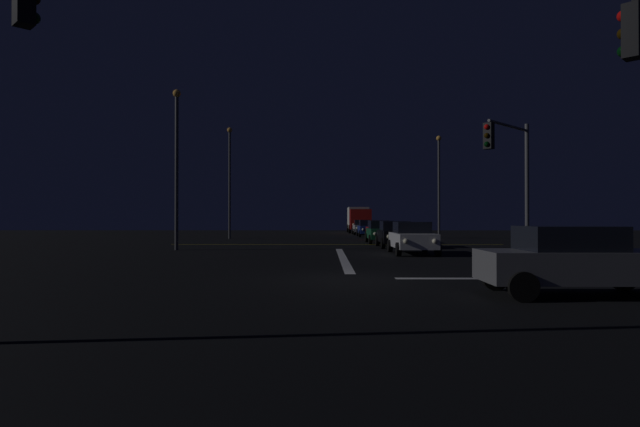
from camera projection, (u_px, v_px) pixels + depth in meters
name	position (u px, v px, depth m)	size (l,w,h in m)	color
ground	(352.00, 280.00, 15.15)	(120.00, 120.00, 0.10)	black
stop_line_north	(343.00, 258.00, 22.99)	(0.35, 13.39, 0.01)	white
centre_line_ns	(337.00, 245.00, 34.59)	(22.00, 0.15, 0.01)	yellow
crosswalk_bar_east	(627.00, 279.00, 15.08)	(13.39, 0.40, 0.01)	white
sedan_white	(412.00, 238.00, 25.51)	(2.02, 4.33, 1.57)	silver
sedan_black	(395.00, 234.00, 31.34)	(2.02, 4.33, 1.57)	black
sedan_green	(381.00, 232.00, 36.59)	(2.02, 4.33, 1.57)	#14512D
sedan_red	(379.00, 230.00, 42.80)	(2.02, 4.33, 1.57)	maroon
sedan_blue	(368.00, 228.00, 49.60)	(2.02, 4.33, 1.57)	navy
sedan_silver	(362.00, 227.00, 55.95)	(2.02, 4.33, 1.57)	#B7B7BC
box_truck	(359.00, 218.00, 63.26)	(2.68, 8.28, 3.08)	red
sedan_gray_crossing	(575.00, 260.00, 11.77)	(4.33, 2.02, 1.57)	slate
traffic_signal_ne	(511.00, 163.00, 22.28)	(2.79, 2.79, 5.96)	#4C4C51
streetlamp_left_near	(177.00, 157.00, 28.72)	(0.44, 0.44, 8.83)	#424247
streetlamp_right_far	(439.00, 179.00, 44.56)	(0.44, 0.44, 8.79)	#424247
streetlamp_left_far	(230.00, 175.00, 44.72)	(0.44, 0.44, 9.52)	#424247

